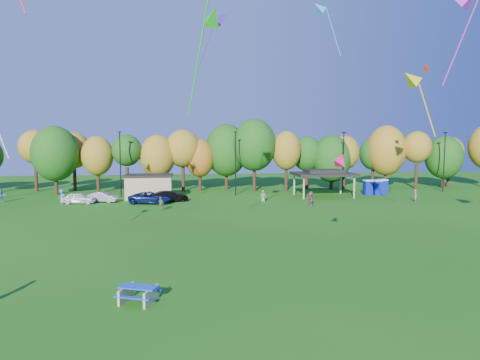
{
  "coord_description": "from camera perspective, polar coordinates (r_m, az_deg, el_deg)",
  "views": [
    {
      "loc": [
        -5.22,
        -20.43,
        7.77
      ],
      "look_at": [
        -1.78,
        6.0,
        5.32
      ],
      "focal_mm": 32.0,
      "sensor_mm": 36.0,
      "label": 1
    }
  ],
  "objects": [
    {
      "name": "kite_0",
      "position": [
        27.48,
        13.25,
        2.69
      ],
      "size": [
        1.5,
        1.39,
        1.19
      ],
      "color": "#FF0E68"
    },
    {
      "name": "picnic_table",
      "position": [
        21.85,
        -13.37,
        -14.44
      ],
      "size": [
        2.26,
        2.09,
        0.79
      ],
      "rotation": [
        0.0,
        0.0,
        -0.38
      ],
      "color": "tan",
      "rests_on": "ground"
    },
    {
      "name": "far_person_0",
      "position": [
        54.4,
        3.11,
        -2.16
      ],
      "size": [
        0.78,
        0.53,
        1.53
      ],
      "primitive_type": "imported",
      "rotation": [
        0.0,
        0.0,
        0.06
      ],
      "color": "gray",
      "rests_on": "ground"
    },
    {
      "name": "kite_3",
      "position": [
        29.95,
        -3.76,
        20.82
      ],
      "size": [
        2.73,
        4.1,
        7.38
      ],
      "color": "#17AC1C"
    },
    {
      "name": "kite_5",
      "position": [
        37.72,
        21.81,
        12.37
      ],
      "size": [
        3.41,
        1.56,
        5.59
      ],
      "color": "gold"
    },
    {
      "name": "porta_potties",
      "position": [
        64.84,
        17.67,
        -0.91
      ],
      "size": [
        3.75,
        2.1,
        2.18
      ],
      "color": "#0C1C9E",
      "rests_on": "ground"
    },
    {
      "name": "lamp_posts",
      "position": [
        60.93,
        -0.6,
        2.55
      ],
      "size": [
        64.5,
        0.25,
        9.09
      ],
      "color": "black",
      "rests_on": "ground"
    },
    {
      "name": "pavilion",
      "position": [
        60.73,
        11.07,
        0.86
      ],
      "size": [
        8.2,
        6.2,
        3.77
      ],
      "color": "tan",
      "rests_on": "ground"
    },
    {
      "name": "far_person_1",
      "position": [
        58.96,
        22.35,
        -1.96
      ],
      "size": [
        0.5,
        0.64,
        1.56
      ],
      "primitive_type": "imported",
      "rotation": [
        0.0,
        0.0,
        1.33
      ],
      "color": "#BD5997",
      "rests_on": "ground"
    },
    {
      "name": "ground",
      "position": [
        22.47,
        6.73,
        -15.02
      ],
      "size": [
        160.0,
        160.0,
        0.0
      ],
      "primitive_type": "plane",
      "color": "#19600F",
      "rests_on": "ground"
    },
    {
      "name": "far_person_5",
      "position": [
        61.64,
        -29.24,
        -1.82
      ],
      "size": [
        1.09,
        0.99,
        1.81
      ],
      "primitive_type": "imported",
      "rotation": [
        0.0,
        0.0,
        0.44
      ],
      "color": "#507CB0",
      "rests_on": "ground"
    },
    {
      "name": "tree_line",
      "position": [
        66.1,
        -3.78,
        3.63
      ],
      "size": [
        93.57,
        10.55,
        11.15
      ],
      "color": "black",
      "rests_on": "ground"
    },
    {
      "name": "car_a",
      "position": [
        56.55,
        -20.72,
        -2.28
      ],
      "size": [
        4.21,
        1.96,
        1.4
      ],
      "primitive_type": "imported",
      "rotation": [
        0.0,
        0.0,
        1.49
      ],
      "color": "white",
      "rests_on": "ground"
    },
    {
      "name": "far_person_3",
      "position": [
        48.38,
        -10.53,
        -3.14
      ],
      "size": [
        0.93,
        0.91,
        1.56
      ],
      "primitive_type": "imported",
      "rotation": [
        0.0,
        0.0,
        5.52
      ],
      "color": "#6C7C4C",
      "rests_on": "ground"
    },
    {
      "name": "kite_13",
      "position": [
        53.34,
        23.53,
        13.66
      ],
      "size": [
        1.55,
        1.49,
        1.25
      ],
      "color": "red"
    },
    {
      "name": "car_d",
      "position": [
        55.4,
        -9.42,
        -2.13
      ],
      "size": [
        5.35,
        3.57,
        1.44
      ],
      "primitive_type": "imported",
      "rotation": [
        0.0,
        0.0,
        1.91
      ],
      "color": "black",
      "rests_on": "ground"
    },
    {
      "name": "kite_1",
      "position": [
        55.07,
        10.45,
        21.61
      ],
      "size": [
        4.0,
        1.83,
        6.6
      ],
      "color": "#26A1F3"
    },
    {
      "name": "utility_building",
      "position": [
        58.94,
        -12.02,
        -0.84
      ],
      "size": [
        6.3,
        4.3,
        3.25
      ],
      "color": "tan",
      "rests_on": "ground"
    },
    {
      "name": "kite_15",
      "position": [
        37.24,
        -2.47,
        20.65
      ],
      "size": [
        2.91,
        1.66,
        4.6
      ],
      "color": "#341886"
    },
    {
      "name": "far_person_2",
      "position": [
        51.58,
        9.42,
        -2.48
      ],
      "size": [
        1.36,
        1.67,
        1.78
      ],
      "primitive_type": "imported",
      "rotation": [
        0.0,
        0.0,
        4.12
      ],
      "color": "#A84673",
      "rests_on": "ground"
    },
    {
      "name": "car_c",
      "position": [
        54.13,
        -11.86,
        -2.34
      ],
      "size": [
        5.65,
        3.48,
        1.46
      ],
      "primitive_type": "imported",
      "rotation": [
        0.0,
        0.0,
        1.36
      ],
      "color": "#0E1B54",
      "rests_on": "ground"
    },
    {
      "name": "far_person_4",
      "position": [
        57.07,
        -22.67,
        -2.07
      ],
      "size": [
        1.33,
        1.25,
        1.8
      ],
      "primitive_type": "imported",
      "rotation": [
        0.0,
        0.0,
        5.61
      ],
      "color": "#446C97",
      "rests_on": "ground"
    },
    {
      "name": "car_b",
      "position": [
        56.99,
        -17.84,
        -2.18
      ],
      "size": [
        4.14,
        2.45,
        1.29
      ],
      "primitive_type": "imported",
      "rotation": [
        0.0,
        0.0,
        1.27
      ],
      "color": "gray",
      "rests_on": "ground"
    }
  ]
}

